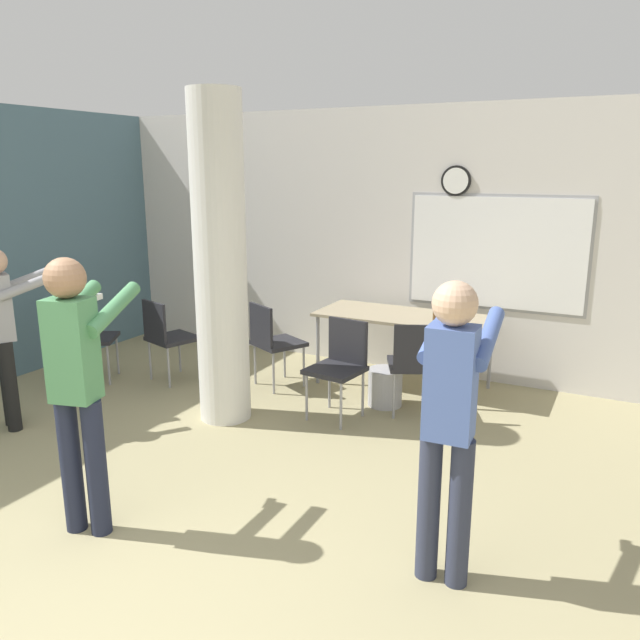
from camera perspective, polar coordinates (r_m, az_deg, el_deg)
wall_back at (r=6.83m, az=7.04°, el=7.12°), size 8.00×0.15×2.80m
support_pillar at (r=5.37m, az=-9.12°, el=5.23°), size 0.45×0.45×2.80m
folding_table at (r=6.30m, az=7.69°, el=0.07°), size 1.74×0.75×0.75m
bottle_on_table at (r=6.08m, az=10.62°, el=0.81°), size 0.07×0.07×0.24m
waste_bin at (r=5.91m, az=5.97°, el=-6.13°), size 0.32×0.32×0.35m
chair_by_left_wall at (r=6.91m, az=-20.60°, el=-1.11°), size 0.60×0.60×0.87m
chair_near_pillar at (r=6.61m, az=-13.84°, el=-1.26°), size 0.55×0.55×0.87m
chair_table_right at (r=5.62m, az=8.61°, el=-3.68°), size 0.58×0.58×0.87m
chair_table_left at (r=6.27m, az=-4.34°, el=-1.70°), size 0.59×0.59×0.87m
chair_table_front at (r=5.53m, az=1.81°, el=-3.82°), size 0.50×0.50×0.87m
person_playing_side at (r=3.30m, az=11.83°, el=-8.10°), size 0.38×0.65×1.65m
person_playing_front at (r=3.93m, az=-21.30°, el=-4.74°), size 0.49×0.67×1.70m
person_watching_back at (r=5.82m, az=-26.87°, el=-0.37°), size 0.53×0.62×1.55m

